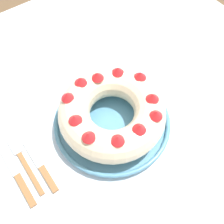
# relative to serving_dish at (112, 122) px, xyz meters

# --- Properties ---
(ground_plane) EXTENTS (8.00, 8.00, 0.00)m
(ground_plane) POSITION_rel_serving_dish_xyz_m (-0.03, 0.02, -0.74)
(ground_plane) COLOR brown
(dining_table) EXTENTS (1.36, 1.22, 0.73)m
(dining_table) POSITION_rel_serving_dish_xyz_m (-0.03, 0.02, -0.09)
(dining_table) COLOR silver
(dining_table) RESTS_ON ground_plane
(serving_dish) EXTENTS (0.32, 0.32, 0.02)m
(serving_dish) POSITION_rel_serving_dish_xyz_m (0.00, 0.00, 0.00)
(serving_dish) COLOR #518EB2
(serving_dish) RESTS_ON dining_table
(bundt_cake) EXTENTS (0.28, 0.28, 0.10)m
(bundt_cake) POSITION_rel_serving_dish_xyz_m (0.00, 0.00, 0.06)
(bundt_cake) COLOR beige
(bundt_cake) RESTS_ON serving_dish
(fork) EXTENTS (0.02, 0.18, 0.01)m
(fork) POSITION_rel_serving_dish_xyz_m (-0.25, 0.04, -0.01)
(fork) COLOR #936038
(fork) RESTS_ON dining_table
(serving_knife) EXTENTS (0.02, 0.21, 0.01)m
(serving_knife) POSITION_rel_serving_dish_xyz_m (-0.28, 0.02, -0.01)
(serving_knife) COLOR #936038
(serving_knife) RESTS_ON dining_table
(cake_knife) EXTENTS (0.02, 0.17, 0.01)m
(cake_knife) POSITION_rel_serving_dish_xyz_m (-0.22, -0.00, -0.01)
(cake_knife) COLOR #936038
(cake_knife) RESTS_ON dining_table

